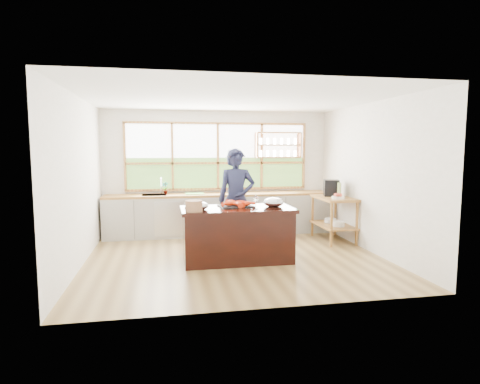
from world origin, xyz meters
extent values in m
plane|color=olive|center=(0.00, 0.00, 0.00)|extent=(5.00, 5.00, 0.00)
cube|color=white|center=(0.00, 2.25, 1.35)|extent=(5.00, 0.02, 2.70)
cube|color=white|center=(0.00, -2.25, 1.35)|extent=(5.00, 0.02, 2.70)
cube|color=white|center=(-2.50, 0.00, 1.35)|extent=(0.02, 4.50, 2.70)
cube|color=white|center=(2.50, 0.00, 1.35)|extent=(0.02, 4.50, 2.70)
cube|color=white|center=(0.00, 0.00, 2.70)|extent=(5.00, 4.50, 0.02)
cube|color=tan|center=(0.00, 2.22, 1.70)|extent=(4.05, 0.06, 1.50)
cube|color=silver|center=(0.00, 2.24, 2.05)|extent=(3.98, 0.01, 0.75)
cube|color=#2F5B1E|center=(0.00, 2.24, 1.32)|extent=(3.98, 0.01, 0.70)
cube|color=tan|center=(1.35, 2.11, 2.23)|extent=(1.00, 0.28, 0.03)
cube|color=tan|center=(1.35, 2.11, 1.95)|extent=(1.00, 0.28, 0.03)
cube|color=tan|center=(1.35, 2.11, 1.67)|extent=(1.00, 0.28, 0.03)
cube|color=tan|center=(0.85, 2.11, 1.95)|extent=(0.03, 0.28, 0.55)
cube|color=tan|center=(1.85, 2.11, 1.95)|extent=(0.03, 0.28, 0.55)
cube|color=#ABA8A2|center=(0.00, 1.94, 0.42)|extent=(4.90, 0.62, 0.85)
cube|color=#B9BDC1|center=(-1.10, 1.62, 0.43)|extent=(0.60, 0.01, 0.72)
cube|color=#A76D30|center=(0.00, 1.94, 0.88)|extent=(4.90, 0.62, 0.05)
cube|color=#B9BDC1|center=(-1.40, 1.94, 0.82)|extent=(0.50, 0.42, 0.16)
cube|color=#A76D30|center=(2.45, 0.40, 0.45)|extent=(0.04, 0.04, 0.90)
cube|color=#A76D30|center=(2.45, 1.40, 0.45)|extent=(0.04, 0.04, 0.90)
cube|color=#A76D30|center=(1.93, 0.40, 0.45)|extent=(0.04, 0.04, 0.90)
cube|color=#A76D30|center=(1.93, 1.40, 0.45)|extent=(0.04, 0.04, 0.90)
cube|color=#A76D30|center=(2.19, 0.90, 0.32)|extent=(0.62, 1.10, 0.03)
cube|color=#A76D30|center=(2.19, 0.90, 0.88)|extent=(0.62, 1.10, 0.05)
cylinder|color=white|center=(2.19, 0.65, 0.39)|extent=(0.24, 0.24, 0.11)
cylinder|color=white|center=(2.19, 1.05, 0.38)|extent=(0.24, 0.24, 0.09)
cube|color=black|center=(0.00, -0.20, 0.42)|extent=(1.77, 0.82, 0.84)
cube|color=black|center=(0.00, -0.20, 0.87)|extent=(1.85, 0.90, 0.06)
imported|color=#191D38|center=(0.12, 0.53, 0.94)|extent=(0.71, 0.49, 1.88)
imported|color=slate|center=(-1.16, 2.00, 1.04)|extent=(0.16, 0.13, 0.27)
cube|color=#5EB444|center=(-0.54, 1.94, 0.91)|extent=(0.40, 0.30, 0.01)
cube|color=black|center=(2.19, 1.05, 1.07)|extent=(0.37, 0.38, 0.33)
cylinder|color=#ABC869|center=(2.24, 0.77, 1.05)|extent=(0.08, 0.08, 0.30)
cylinder|color=white|center=(2.14, 0.59, 0.93)|extent=(0.25, 0.25, 0.05)
sphere|color=#BF3E26|center=(2.19, 0.59, 0.97)|extent=(0.07, 0.07, 0.07)
sphere|color=#BF3E26|center=(2.16, 0.64, 0.97)|extent=(0.07, 0.07, 0.07)
sphere|color=#BF3E26|center=(2.10, 0.62, 0.97)|extent=(0.07, 0.07, 0.07)
sphere|color=#BF3E26|center=(2.10, 0.56, 0.97)|extent=(0.07, 0.07, 0.07)
sphere|color=#BF3E26|center=(2.16, 0.55, 0.97)|extent=(0.07, 0.07, 0.07)
cube|color=black|center=(0.00, -0.06, 0.91)|extent=(0.60, 0.47, 0.02)
ellipsoid|color=#E94911|center=(-0.12, -0.11, 0.96)|extent=(0.23, 0.15, 0.08)
ellipsoid|color=#E94911|center=(0.08, -0.04, 0.96)|extent=(0.23, 0.14, 0.08)
ellipsoid|color=#E94911|center=(0.18, -0.16, 0.96)|extent=(0.21, 0.21, 0.08)
ellipsoid|color=#E94911|center=(-0.05, 0.06, 0.96)|extent=(0.18, 0.23, 0.08)
ellipsoid|color=#E94911|center=(0.02, -0.20, 0.96)|extent=(0.11, 0.22, 0.08)
ellipsoid|color=#B9BDC1|center=(-0.63, -0.28, 0.96)|extent=(0.28, 0.28, 0.14)
ellipsoid|color=#B9BDC1|center=(0.63, -0.18, 0.97)|extent=(0.34, 0.34, 0.16)
cylinder|color=white|center=(0.26, -0.42, 0.90)|extent=(0.06, 0.06, 0.01)
cylinder|color=white|center=(0.26, -0.42, 0.97)|extent=(0.01, 0.01, 0.13)
ellipsoid|color=white|center=(0.26, -0.42, 1.07)|extent=(0.08, 0.08, 0.10)
cylinder|color=#A27150|center=(-0.73, -0.46, 0.99)|extent=(0.27, 0.27, 0.17)
cylinder|color=silver|center=(-0.76, 0.01, 0.94)|extent=(0.19, 0.31, 0.08)
camera|label=1|loc=(-1.16, -6.65, 1.88)|focal=30.00mm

